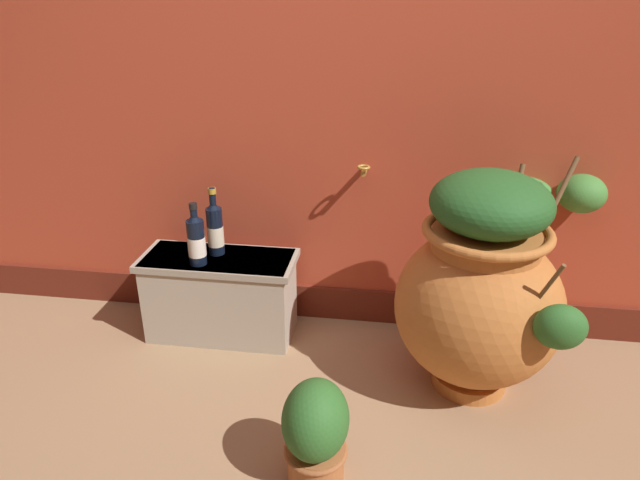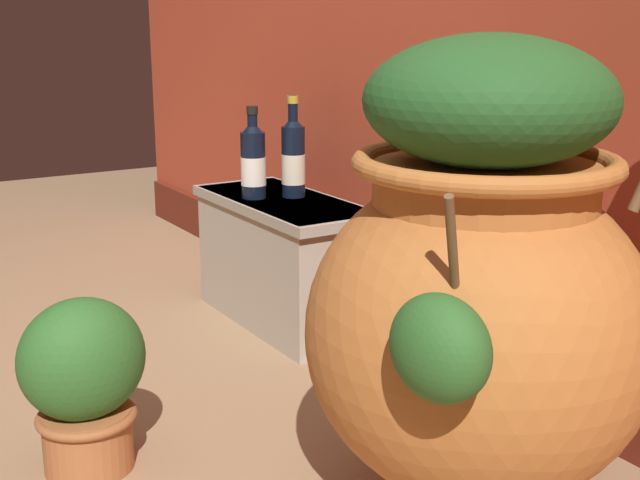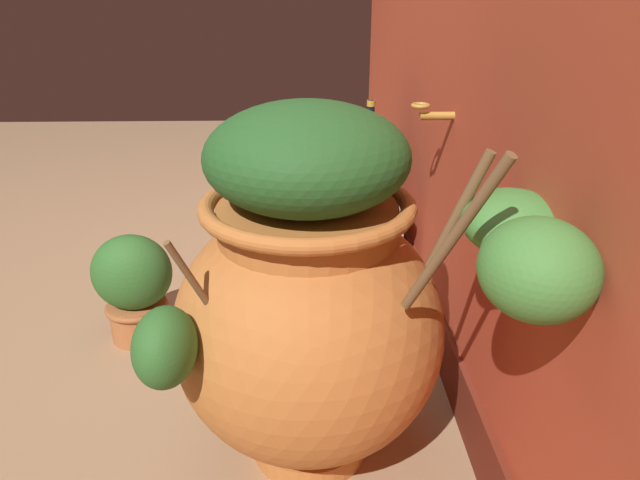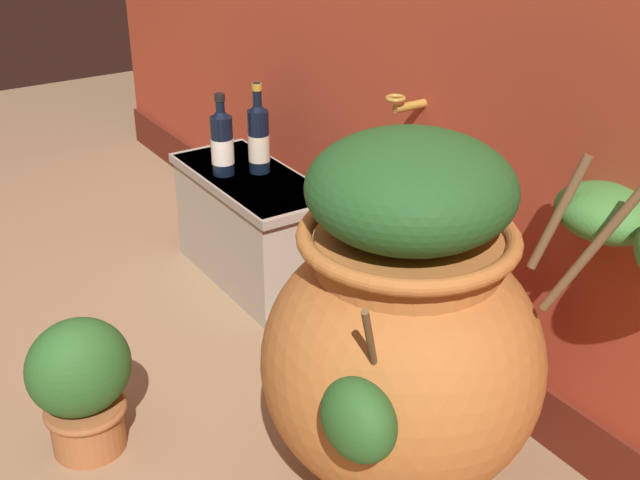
{
  "view_description": "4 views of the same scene",
  "coord_description": "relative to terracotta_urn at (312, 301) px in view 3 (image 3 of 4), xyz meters",
  "views": [
    {
      "loc": [
        0.2,
        -1.32,
        1.51
      ],
      "look_at": [
        -0.12,
        0.86,
        0.52
      ],
      "focal_mm": 32.15,
      "sensor_mm": 36.0,
      "label": 1
    },
    {
      "loc": [
        1.62,
        -0.36,
        0.93
      ],
      "look_at": [
        -0.12,
        0.73,
        0.39
      ],
      "focal_mm": 47.64,
      "sensor_mm": 36.0,
      "label": 2
    },
    {
      "loc": [
        1.71,
        0.66,
        1.13
      ],
      "look_at": [
        -0.02,
        0.71,
        0.36
      ],
      "focal_mm": 32.64,
      "sensor_mm": 36.0,
      "label": 3
    },
    {
      "loc": [
        1.74,
        -0.34,
        1.46
      ],
      "look_at": [
        0.06,
        0.75,
        0.46
      ],
      "focal_mm": 46.86,
      "sensor_mm": 36.0,
      "label": 4
    }
  ],
  "objects": [
    {
      "name": "terracotta_urn",
      "position": [
        0.0,
        0.0,
        0.0
      ],
      "size": [
        0.83,
        0.83,
        0.91
      ],
      "color": "#C17033",
      "rests_on": "ground_plane"
    },
    {
      "name": "ground_plane",
      "position": [
        -0.54,
        -0.68,
        -0.45
      ],
      "size": [
        7.0,
        7.0,
        0.0
      ],
      "primitive_type": "plane",
      "color": "#9E7A56"
    },
    {
      "name": "wine_bottle_middle",
      "position": [
        -1.19,
        0.14,
        0.06
      ],
      "size": [
        0.08,
        0.08,
        0.28
      ],
      "color": "black",
      "rests_on": "stone_ledge"
    },
    {
      "name": "wine_bottle_left",
      "position": [
        -1.14,
        0.25,
        0.07
      ],
      "size": [
        0.07,
        0.07,
        0.31
      ],
      "color": "black",
      "rests_on": "stone_ledge"
    },
    {
      "name": "potted_shrub",
      "position": [
        -0.56,
        -0.59,
        -0.25
      ],
      "size": [
        0.22,
        0.26,
        0.38
      ],
      "color": "#B26638",
      "rests_on": "ground_plane"
    },
    {
      "name": "stone_ledge",
      "position": [
        -1.12,
        0.21,
        -0.24
      ],
      "size": [
        0.7,
        0.3,
        0.39
      ],
      "color": "#B2A893",
      "rests_on": "ground_plane"
    }
  ]
}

